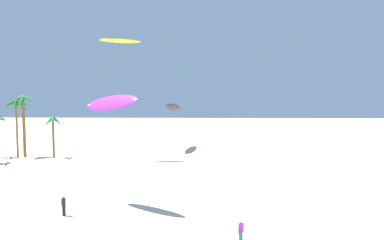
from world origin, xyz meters
TOP-DOWN VIEW (x-y plane):
  - palm_tree_2 at (-24.20, 48.34)m, footprint 4.02×3.87m
  - palm_tree_3 at (-24.85, 47.60)m, footprint 4.46×4.16m
  - palm_tree_4 at (-19.40, 47.83)m, footprint 3.25×3.41m
  - flying_kite_1 at (-4.20, 26.86)m, footprint 5.30×10.03m
  - flying_kite_4 at (-8.69, 46.38)m, footprint 6.16×9.49m
  - flying_kite_5 at (-2.12, 56.33)m, footprint 2.99×10.27m
  - person_near_left at (5.33, 20.66)m, footprint 0.40×0.37m
  - person_near_right at (-7.35, 25.03)m, footprint 0.46×0.32m

SIDE VIEW (x-z plane):
  - person_near_right at x=-7.35m, z-range 0.08..1.65m
  - person_near_left at x=5.33m, z-range 0.08..1.74m
  - palm_tree_4 at x=-19.40m, z-range 1.97..8.31m
  - palm_tree_2 at x=-24.20m, z-range 2.59..12.05m
  - flying_kite_5 at x=-2.12m, z-range 3.17..11.67m
  - palm_tree_3 at x=-24.85m, z-range 3.06..11.90m
  - flying_kite_1 at x=-4.20m, z-range 3.77..13.18m
  - flying_kite_4 at x=-8.69m, z-range 8.32..25.74m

